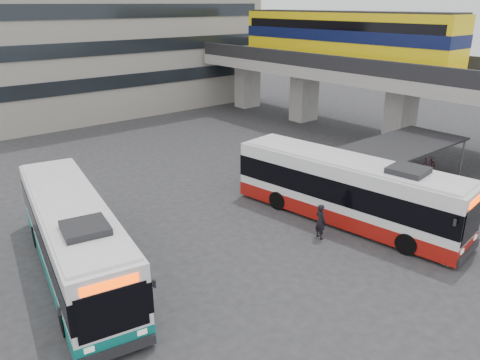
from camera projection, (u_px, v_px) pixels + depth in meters
ground at (339, 251)px, 20.69m from camera, size 120.00×120.00×0.00m
viaduct at (350, 56)px, 38.10m from camera, size 8.00×32.00×9.68m
bike_shelter at (393, 161)px, 27.33m from camera, size 10.00×4.00×2.54m
road_markings at (432, 259)px, 20.03m from camera, size 0.15×7.60×0.01m
bus_main at (346, 190)px, 23.05m from camera, size 4.14×12.07×3.50m
bus_teal at (74, 238)px, 18.44m from camera, size 4.52×11.76×3.40m
pedestrian at (320, 221)px, 21.54m from camera, size 0.52×0.69×1.70m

